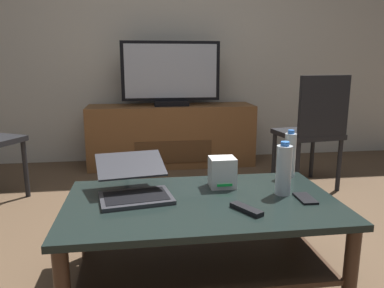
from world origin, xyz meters
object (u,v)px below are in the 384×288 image
coffee_table (202,226)px  water_bottle_near (284,170)px  cell_phone (305,198)px  water_bottle_far (290,155)px  laptop (134,184)px  television (171,75)px  tv_remote (246,209)px  media_cabinet (171,135)px  dining_chair (314,127)px  router_box (222,172)px

coffee_table → water_bottle_near: 0.46m
cell_phone → water_bottle_far: bearing=81.6°
laptop → television: bearing=80.0°
tv_remote → media_cabinet: bearing=64.0°
coffee_table → water_bottle_far: size_ratio=4.77×
media_cabinet → tv_remote: (0.12, -2.26, 0.13)m
media_cabinet → laptop: media_cabinet is taller
water_bottle_near → cell_phone: (0.08, -0.08, -0.12)m
dining_chair → cell_phone: 1.42m
coffee_table → cell_phone: (0.47, -0.06, 0.13)m
television → tv_remote: bearing=-86.9°
television → water_bottle_near: bearing=-80.3°
laptop → water_bottle_near: 0.71m
laptop → router_box: laptop is taller
television → laptop: bearing=-100.0°
media_cabinet → water_bottle_near: size_ratio=6.40×
coffee_table → tv_remote: size_ratio=7.71×
router_box → cell_phone: size_ratio=1.08×
cell_phone → tv_remote: 0.32m
laptop → water_bottle_near: size_ratio=1.64×
cell_phone → tv_remote: size_ratio=0.88×
media_cabinet → television: television is taller
media_cabinet → cell_phone: (0.43, -2.16, 0.12)m
water_bottle_near → water_bottle_far: water_bottle_far is taller
media_cabinet → laptop: size_ratio=3.90×
dining_chair → tv_remote: bearing=-124.8°
media_cabinet → water_bottle_far: 1.89m
media_cabinet → tv_remote: bearing=-86.9°
cell_phone → television: bearing=103.0°
coffee_table → media_cabinet: media_cabinet is taller
dining_chair → water_bottle_far: bearing=-122.2°
laptop → cell_phone: size_ratio=2.99×
router_box → laptop: bearing=-171.3°
coffee_table → router_box: 0.29m
water_bottle_far → coffee_table: bearing=-151.7°
water_bottle_near → laptop: bearing=173.5°
dining_chair → water_bottle_near: 1.38m
tv_remote → coffee_table: bearing=106.9°
cell_phone → dining_chair: bearing=64.9°
media_cabinet → cell_phone: bearing=-78.8°
water_bottle_far → laptop: bearing=-167.7°
dining_chair → tv_remote: size_ratio=5.82×
water_bottle_near → coffee_table: bearing=-176.7°
water_bottle_far → cell_phone: water_bottle_far is taller
coffee_table → dining_chair: 1.65m
router_box → cell_phone: 0.41m
water_bottle_far → tv_remote: bearing=-129.7°
media_cabinet → laptop: bearing=-99.9°
coffee_table → water_bottle_far: 0.65m
laptop → media_cabinet: bearing=80.1°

